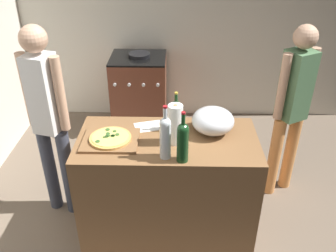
% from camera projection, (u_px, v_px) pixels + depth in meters
% --- Properties ---
extents(ground_plane, '(4.44, 3.46, 0.02)m').
position_uv_depth(ground_plane, '(180.00, 181.00, 3.65)').
color(ground_plane, '#6B5B4C').
extents(kitchen_wall_rear, '(4.44, 0.10, 2.60)m').
position_uv_depth(kitchen_wall_rear, '(181.00, 15.00, 4.25)').
color(kitchen_wall_rear, silver).
rests_on(kitchen_wall_rear, ground_plane).
extents(counter, '(1.32, 0.65, 0.92)m').
position_uv_depth(counter, '(168.00, 188.00, 2.84)').
color(counter, brown).
rests_on(counter, ground_plane).
extents(cutting_board, '(0.40, 0.32, 0.02)m').
position_uv_depth(cutting_board, '(111.00, 140.00, 2.57)').
color(cutting_board, brown).
rests_on(cutting_board, counter).
extents(pizza, '(0.30, 0.30, 0.03)m').
position_uv_depth(pizza, '(110.00, 138.00, 2.56)').
color(pizza, tan).
rests_on(pizza, cutting_board).
extents(mixing_bowl, '(0.31, 0.31, 0.19)m').
position_uv_depth(mixing_bowl, '(213.00, 121.00, 2.65)').
color(mixing_bowl, '#B2B2B7').
rests_on(mixing_bowl, counter).
extents(paper_towel_roll, '(0.10, 0.10, 0.30)m').
position_uv_depth(paper_towel_roll, '(175.00, 124.00, 2.50)').
color(paper_towel_roll, white).
rests_on(paper_towel_roll, counter).
extents(wine_bottle_amber, '(0.08, 0.08, 0.36)m').
position_uv_depth(wine_bottle_amber, '(183.00, 141.00, 2.31)').
color(wine_bottle_amber, '#143819').
rests_on(wine_bottle_amber, counter).
extents(wine_bottle_green, '(0.08, 0.08, 0.38)m').
position_uv_depth(wine_bottle_green, '(165.00, 136.00, 2.33)').
color(wine_bottle_green, silver).
rests_on(wine_bottle_green, counter).
extents(wine_bottle_clear, '(0.06, 0.06, 0.31)m').
position_uv_depth(wine_bottle_clear, '(176.00, 114.00, 2.66)').
color(wine_bottle_clear, '#143819').
rests_on(wine_bottle_clear, counter).
extents(recipe_sheet, '(0.24, 0.20, 0.00)m').
position_uv_depth(recipe_sheet, '(149.00, 126.00, 2.76)').
color(recipe_sheet, white).
rests_on(recipe_sheet, counter).
extents(stove, '(0.64, 0.59, 0.96)m').
position_uv_depth(stove, '(140.00, 93.00, 4.34)').
color(stove, brown).
rests_on(stove, ground_plane).
extents(person_in_stripes, '(0.35, 0.24, 1.68)m').
position_uv_depth(person_in_stripes, '(48.00, 116.00, 2.83)').
color(person_in_stripes, '#383D4C').
rests_on(person_in_stripes, ground_plane).
extents(person_in_red, '(0.34, 0.28, 1.61)m').
position_uv_depth(person_in_red, '(292.00, 105.00, 3.08)').
color(person_in_red, '#D88C4C').
rests_on(person_in_red, ground_plane).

